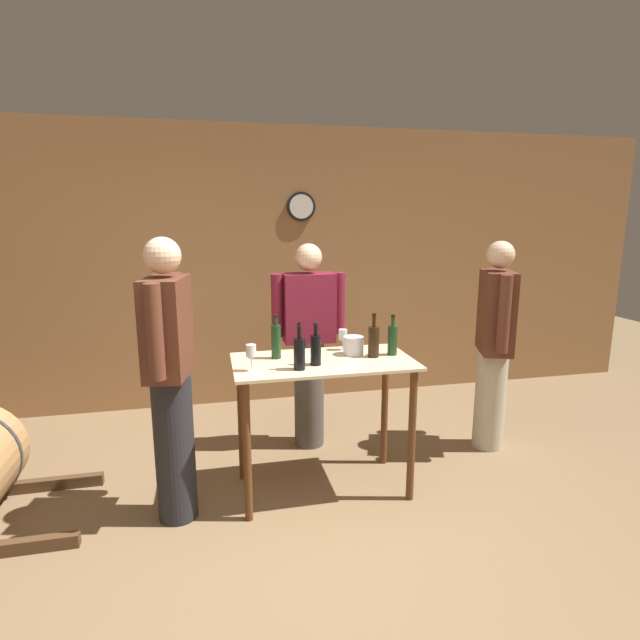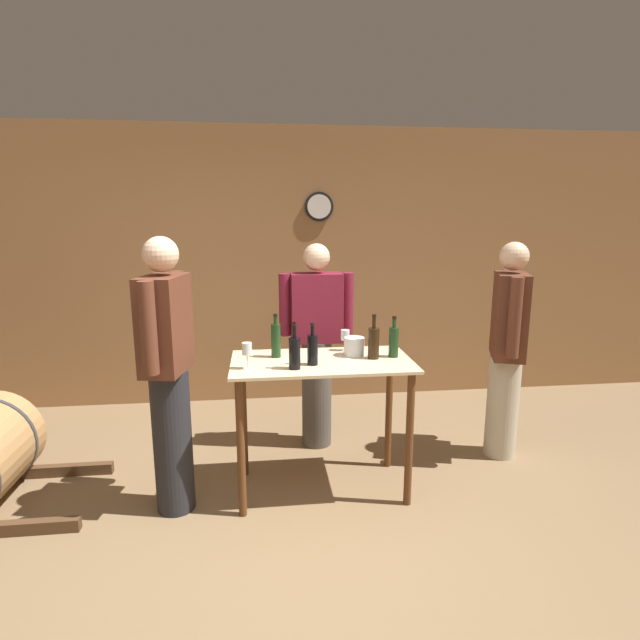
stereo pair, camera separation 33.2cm
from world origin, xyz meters
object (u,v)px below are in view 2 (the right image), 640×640
at_px(wine_bottle_far_left, 276,339).
at_px(person_visitor_with_scarf, 168,371).
at_px(wine_bottle_far_right, 394,341).
at_px(wine_bottle_left, 295,352).
at_px(wine_bottle_right, 374,342).
at_px(wine_bottle_center, 313,349).
at_px(person_host, 507,346).
at_px(wine_glass_near_center, 345,336).
at_px(ice_bucket, 354,346).
at_px(person_visitor_bearded, 317,342).
at_px(wine_glass_near_left, 247,350).

distance_m(wine_bottle_far_left, person_visitor_with_scarf, 0.72).
distance_m(wine_bottle_far_right, person_visitor_with_scarf, 1.46).
xyz_separation_m(wine_bottle_left, wine_bottle_right, (0.54, 0.17, 0.00)).
xyz_separation_m(wine_bottle_center, person_host, (1.53, 0.43, -0.15)).
bearing_deg(wine_bottle_left, wine_bottle_right, 17.54).
bearing_deg(wine_bottle_far_right, wine_bottle_left, -164.24).
relative_size(wine_bottle_left, wine_bottle_right, 0.98).
xyz_separation_m(wine_bottle_far_left, wine_glass_near_center, (0.49, 0.11, -0.02)).
xyz_separation_m(ice_bucket, person_visitor_bearded, (-0.19, 0.62, -0.12)).
distance_m(wine_bottle_right, person_visitor_with_scarf, 1.32).
bearing_deg(wine_glass_near_left, wine_bottle_left, -6.92).
xyz_separation_m(wine_bottle_left, person_visitor_bearded, (0.23, 0.87, -0.16)).
bearing_deg(person_visitor_bearded, wine_glass_near_left, -122.25).
height_order(wine_bottle_far_left, person_visitor_bearded, person_visitor_bearded).
height_order(wine_bottle_left, person_visitor_bearded, person_visitor_bearded).
xyz_separation_m(ice_bucket, person_host, (1.23, 0.25, -0.10)).
distance_m(wine_bottle_left, wine_glass_near_left, 0.29).
bearing_deg(ice_bucket, wine_bottle_far_left, 177.27).
distance_m(wine_glass_near_left, person_host, 2.00).
height_order(wine_bottle_left, person_visitor_with_scarf, person_visitor_with_scarf).
bearing_deg(wine_bottle_far_left, wine_bottle_far_right, -6.39).
bearing_deg(wine_glass_near_left, person_visitor_bearded, 57.75).
bearing_deg(ice_bucket, person_host, 11.45).
distance_m(wine_bottle_right, person_host, 1.17).
distance_m(wine_glass_near_left, person_visitor_with_scarf, 0.50).
xyz_separation_m(wine_bottle_far_right, person_visitor_with_scarf, (-1.45, -0.15, -0.11)).
relative_size(ice_bucket, person_visitor_bearded, 0.08).
bearing_deg(wine_bottle_far_right, wine_bottle_far_left, 173.61).
relative_size(wine_bottle_center, person_visitor_bearded, 0.17).
height_order(wine_bottle_far_left, wine_glass_near_left, wine_bottle_far_left).
relative_size(wine_bottle_left, wine_glass_near_center, 1.97).
height_order(wine_bottle_left, wine_bottle_right, wine_bottle_right).
bearing_deg(wine_glass_near_left, person_visitor_with_scarf, 179.13).
distance_m(person_host, person_visitor_bearded, 1.46).
relative_size(wine_bottle_right, person_host, 0.18).
relative_size(wine_bottle_far_right, person_host, 0.17).
relative_size(wine_glass_near_left, person_visitor_bearded, 0.10).
bearing_deg(wine_bottle_far_right, wine_bottle_right, -171.24).
height_order(wine_bottle_far_left, wine_glass_near_center, wine_bottle_far_left).
bearing_deg(wine_bottle_center, wine_bottle_far_left, 137.75).
height_order(wine_bottle_center, ice_bucket, wine_bottle_center).
bearing_deg(ice_bucket, wine_bottle_far_right, -13.74).
distance_m(wine_bottle_center, person_visitor_bearded, 0.82).
xyz_separation_m(wine_bottle_right, wine_glass_near_left, (-0.83, -0.13, 0.01)).
xyz_separation_m(wine_bottle_far_left, wine_glass_near_left, (-0.19, -0.24, 0.00)).
height_order(wine_bottle_left, wine_bottle_far_right, wine_bottle_left).
distance_m(wine_bottle_left, person_visitor_bearded, 0.91).
xyz_separation_m(wine_bottle_left, person_host, (1.65, 0.50, -0.15)).
bearing_deg(wine_bottle_right, wine_glass_near_center, 125.31).
relative_size(wine_bottle_center, person_host, 0.17).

